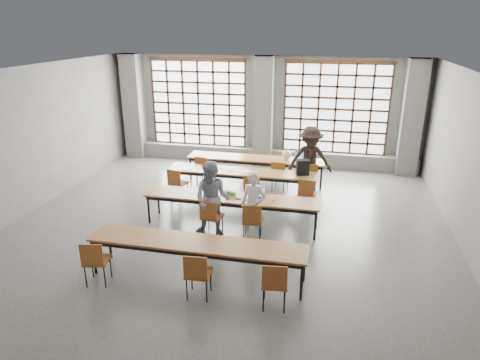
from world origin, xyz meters
name	(u,v)px	position (x,y,z in m)	size (l,w,h in m)	color
floor	(223,234)	(0.00, 0.00, 0.00)	(11.00, 11.00, 0.00)	#484846
ceiling	(221,74)	(0.00, 0.00, 3.50)	(11.00, 11.00, 0.00)	silver
wall_back	(265,111)	(0.00, 5.50, 1.75)	(10.00, 10.00, 0.00)	#5A5B58
wall_front	(67,336)	(0.00, -5.50, 1.75)	(10.00, 10.00, 0.00)	#5A5B58
wall_left	(15,146)	(-5.00, 0.00, 1.75)	(11.00, 11.00, 0.00)	#5A5B58
column_left	(134,107)	(-4.50, 5.22, 1.75)	(0.60, 0.55, 3.50)	#595956
column_mid	(264,112)	(0.00, 5.22, 1.75)	(0.60, 0.55, 3.50)	#595956
column_right	(412,119)	(4.50, 5.22, 1.75)	(0.60, 0.55, 3.50)	#595956
window_left	(198,104)	(-2.25, 5.42, 1.90)	(3.32, 0.12, 3.00)	white
window_right	(336,109)	(2.25, 5.42, 1.90)	(3.32, 0.12, 3.00)	white
sill_ledge	(263,156)	(0.00, 5.30, 0.25)	(9.80, 0.35, 0.50)	#595956
desk_row_a	(256,160)	(0.07, 3.53, 0.66)	(4.00, 0.70, 0.73)	brown
desk_row_b	(242,173)	(-0.07, 2.28, 0.66)	(4.00, 0.70, 0.73)	brown
desk_row_c	(231,199)	(0.08, 0.47, 0.66)	(4.00, 0.70, 0.73)	brown
desk_row_d	(197,245)	(-0.02, -1.75, 0.66)	(4.00, 0.70, 0.73)	brown
chair_back_left	(203,167)	(-1.35, 2.90, 0.54)	(0.49, 0.49, 0.88)	brown
chair_back_mid	(279,173)	(0.85, 2.90, 0.54)	(0.49, 0.49, 0.88)	brown
chair_back_right	(309,175)	(1.68, 2.90, 0.54)	(0.49, 0.50, 0.88)	brown
chair_mid_left	(177,181)	(-1.69, 1.66, 0.54)	(0.50, 0.50, 0.88)	maroon
chair_mid_centre	(252,187)	(0.33, 1.66, 0.54)	(0.44, 0.44, 0.88)	brown
chair_mid_right	(307,192)	(1.71, 1.66, 0.54)	(0.49, 0.49, 0.88)	brown
chair_front_left	(211,214)	(-0.23, -0.16, 0.54)	(0.47, 0.48, 0.88)	brown
chair_front_right	(252,218)	(0.69, -0.16, 0.54)	(0.46, 0.46, 0.88)	brown
chair_near_left	(95,258)	(-1.71, -2.38, 0.54)	(0.49, 0.50, 0.88)	brown
chair_near_mid	(197,271)	(0.19, -2.38, 0.54)	(0.45, 0.46, 0.88)	brown
chair_near_right	(275,281)	(1.49, -2.38, 0.54)	(0.47, 0.47, 0.88)	maroon
student_male	(253,206)	(0.68, -0.03, 0.77)	(0.56, 0.37, 1.53)	silver
student_female	(213,199)	(-0.22, -0.03, 0.84)	(0.82, 0.64, 1.69)	#172346
student_back	(310,160)	(1.67, 3.03, 0.93)	(1.20, 0.69, 1.86)	black
laptop_front	(257,194)	(0.65, 0.58, 0.79)	(0.44, 0.40, 0.26)	#BBBBC1
laptop_back	(301,158)	(1.39, 3.63, 0.79)	(0.46, 0.43, 0.26)	#B8B8BD
mouse	(273,200)	(1.03, 0.45, 0.75)	(0.10, 0.06, 0.04)	white
green_box	(230,193)	(0.03, 0.55, 0.78)	(0.25, 0.09, 0.09)	#358C2E
phone	(238,199)	(0.26, 0.37, 0.74)	(0.13, 0.06, 0.01)	black
paper_sheet_a	(221,169)	(-0.67, 2.33, 0.73)	(0.30, 0.21, 0.00)	silver
paper_sheet_b	(230,171)	(-0.37, 2.23, 0.73)	(0.30, 0.21, 0.00)	silver
paper_sheet_c	(245,171)	(0.03, 2.28, 0.73)	(0.30, 0.21, 0.00)	white
backpack	(303,167)	(1.53, 2.33, 0.93)	(0.32, 0.20, 0.40)	black
plastic_bag	(287,155)	(0.97, 3.58, 0.87)	(0.26, 0.21, 0.29)	silver
red_pouch	(97,258)	(-1.72, -2.30, 0.50)	(0.20, 0.08, 0.06)	maroon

